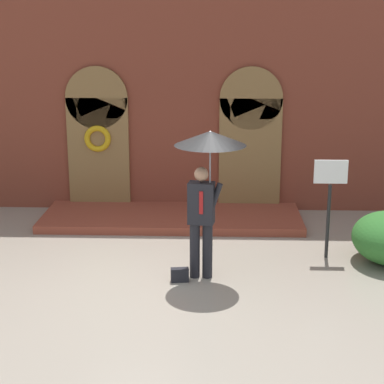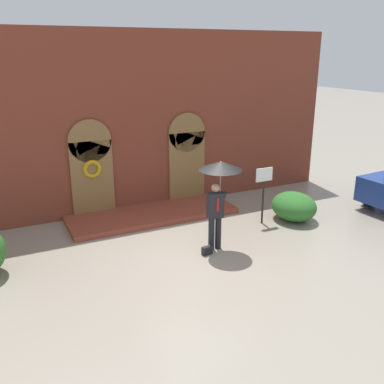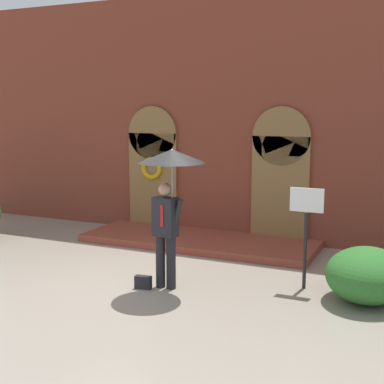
% 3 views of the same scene
% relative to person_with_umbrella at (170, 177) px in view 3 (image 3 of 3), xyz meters
% --- Properties ---
extents(ground_plane, '(80.00, 80.00, 0.00)m').
position_rel_person_with_umbrella_xyz_m(ground_plane, '(-0.75, -0.20, -1.91)').
color(ground_plane, gray).
extents(building_facade, '(14.00, 2.30, 5.60)m').
position_rel_person_with_umbrella_xyz_m(building_facade, '(-0.75, 3.95, 0.77)').
color(building_facade, brown).
rests_on(building_facade, ground).
extents(person_with_umbrella, '(1.10, 1.10, 2.36)m').
position_rel_person_with_umbrella_xyz_m(person_with_umbrella, '(0.00, 0.00, 0.00)').
color(person_with_umbrella, black).
rests_on(person_with_umbrella, ground).
extents(handbag, '(0.29, 0.15, 0.22)m').
position_rel_person_with_umbrella_xyz_m(handbag, '(-0.43, -0.20, -1.80)').
color(handbag, black).
rests_on(handbag, ground).
extents(sign_post, '(0.56, 0.06, 1.72)m').
position_rel_person_with_umbrella_xyz_m(sign_post, '(2.05, 0.94, -0.75)').
color(sign_post, black).
rests_on(sign_post, ground).
extents(shrub_right, '(1.29, 1.46, 0.86)m').
position_rel_person_with_umbrella_xyz_m(shrub_right, '(3.08, 0.75, -1.48)').
color(shrub_right, '#2D6B28').
rests_on(shrub_right, ground).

